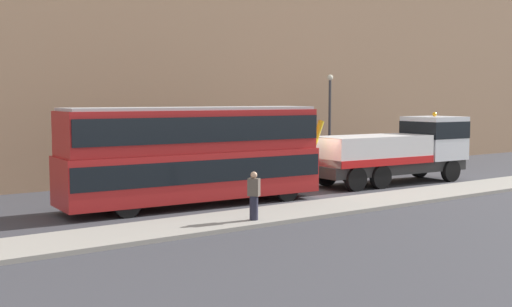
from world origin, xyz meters
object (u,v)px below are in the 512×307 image
object	(u,v)px
double_decker_bus	(194,152)
pedestrian_onlooker	(254,196)
recovery_tow_truck	(397,149)
street_lamp	(330,114)

from	to	relation	value
double_decker_bus	pedestrian_onlooker	size ratio (longest dim) A/B	6.52
recovery_tow_truck	street_lamp	world-z (taller)	street_lamp
pedestrian_onlooker	double_decker_bus	bearing A→B (deg)	52.09
pedestrian_onlooker	street_lamp	world-z (taller)	street_lamp
recovery_tow_truck	double_decker_bus	size ratio (longest dim) A/B	0.92
recovery_tow_truck	double_decker_bus	distance (m)	12.18
double_decker_bus	street_lamp	bearing A→B (deg)	28.56
recovery_tow_truck	street_lamp	distance (m)	6.37
double_decker_bus	street_lamp	distance (m)	14.35
pedestrian_onlooker	street_lamp	distance (m)	17.13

